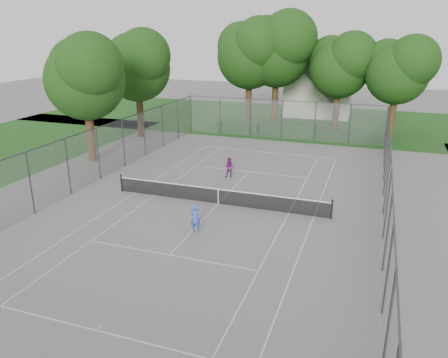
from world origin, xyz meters
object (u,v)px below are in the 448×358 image
(tennis_net, at_px, (218,196))
(girl_player, at_px, (195,218))
(house, at_px, (319,83))
(woman_player, at_px, (230,168))

(tennis_net, bearing_deg, girl_player, -87.13)
(house, xyz_separation_m, woman_player, (-2.45, -25.18, -2.98))
(tennis_net, distance_m, girl_player, 3.83)
(tennis_net, height_order, woman_player, woman_player)
(tennis_net, xyz_separation_m, house, (1.55, 29.92, 3.17))
(tennis_net, height_order, girl_player, girl_player)
(house, bearing_deg, tennis_net, -92.96)
(tennis_net, height_order, house, house)
(house, height_order, woman_player, house)
(tennis_net, relative_size, woman_player, 9.15)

